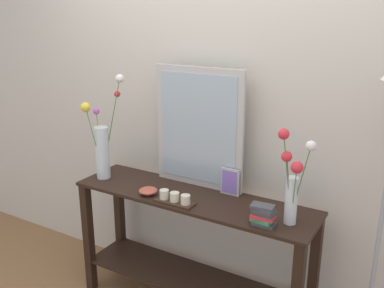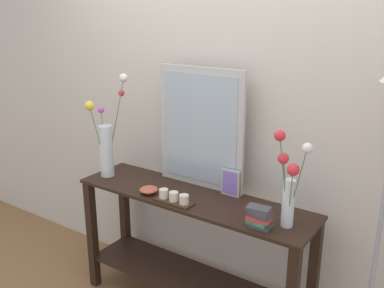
% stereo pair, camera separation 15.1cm
% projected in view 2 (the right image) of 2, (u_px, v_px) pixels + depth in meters
% --- Properties ---
extents(wall_back, '(6.40, 0.08, 2.70)m').
position_uv_depth(wall_back, '(221.00, 101.00, 2.72)').
color(wall_back, beige).
rests_on(wall_back, ground).
extents(console_table, '(1.54, 0.41, 0.82)m').
position_uv_depth(console_table, '(192.00, 242.00, 2.72)').
color(console_table, black).
rests_on(console_table, ground).
extents(mirror_leaning, '(0.60, 0.03, 0.76)m').
position_uv_depth(mirror_leaning, '(201.00, 128.00, 2.68)').
color(mirror_leaning, '#B7B2AD').
rests_on(mirror_leaning, console_table).
extents(tall_vase_left, '(0.22, 0.24, 0.70)m').
position_uv_depth(tall_vase_left, '(106.00, 143.00, 2.88)').
color(tall_vase_left, silver).
rests_on(tall_vase_left, console_table).
extents(vase_right, '(0.18, 0.13, 0.53)m').
position_uv_depth(vase_right, '(289.00, 184.00, 2.18)').
color(vase_right, silver).
rests_on(vase_right, console_table).
extents(candle_tray, '(0.24, 0.09, 0.07)m').
position_uv_depth(candle_tray, '(174.00, 198.00, 2.53)').
color(candle_tray, '#382316').
rests_on(candle_tray, console_table).
extents(picture_frame_small, '(0.12, 0.01, 0.17)m').
position_uv_depth(picture_frame_small, '(230.00, 183.00, 2.61)').
color(picture_frame_small, '#B7B2AD').
rests_on(picture_frame_small, console_table).
extents(decorative_bowl, '(0.12, 0.12, 0.04)m').
position_uv_depth(decorative_bowl, '(149.00, 190.00, 2.66)').
color(decorative_bowl, '#B24C38').
rests_on(decorative_bowl, console_table).
extents(book_stack, '(0.13, 0.09, 0.11)m').
position_uv_depth(book_stack, '(259.00, 217.00, 2.23)').
color(book_stack, '#424247').
rests_on(book_stack, console_table).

